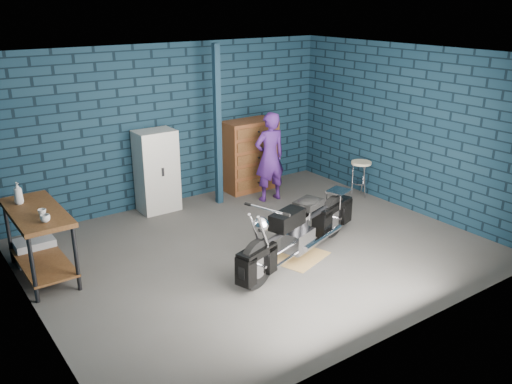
% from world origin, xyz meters
% --- Properties ---
extents(ground, '(6.00, 6.00, 0.00)m').
position_xyz_m(ground, '(0.00, 0.00, 0.00)').
color(ground, '#444240').
rests_on(ground, ground).
extents(room_walls, '(6.02, 5.01, 2.71)m').
position_xyz_m(room_walls, '(0.00, 0.55, 1.90)').
color(room_walls, '#0F2534').
rests_on(room_walls, ground).
extents(support_post, '(0.10, 0.10, 2.70)m').
position_xyz_m(support_post, '(0.55, 1.95, 1.35)').
color(support_post, '#122839').
rests_on(support_post, ground).
extents(workbench, '(0.60, 1.40, 0.91)m').
position_xyz_m(workbench, '(-2.68, 0.99, 0.46)').
color(workbench, brown).
rests_on(workbench, ground).
extents(drip_mat, '(0.89, 0.77, 0.01)m').
position_xyz_m(drip_mat, '(0.34, -0.51, 0.00)').
color(drip_mat, olive).
rests_on(drip_mat, ground).
extents(motorcycle, '(2.31, 1.28, 0.99)m').
position_xyz_m(motorcycle, '(0.34, -0.51, 0.49)').
color(motorcycle, black).
rests_on(motorcycle, ground).
extents(person, '(0.61, 0.44, 1.57)m').
position_xyz_m(person, '(1.35, 1.56, 0.78)').
color(person, '#431D6D').
rests_on(person, ground).
extents(storage_bin, '(0.50, 0.36, 0.31)m').
position_xyz_m(storage_bin, '(-2.66, 1.49, 0.16)').
color(storage_bin, gray).
rests_on(storage_bin, ground).
extents(locker, '(0.64, 0.46, 1.37)m').
position_xyz_m(locker, '(-0.47, 2.23, 0.68)').
color(locker, beige).
rests_on(locker, ground).
extents(tool_chest, '(0.97, 0.54, 1.30)m').
position_xyz_m(tool_chest, '(1.40, 2.23, 0.65)').
color(tool_chest, brown).
rests_on(tool_chest, ground).
extents(shop_stool, '(0.45, 0.45, 0.65)m').
position_xyz_m(shop_stool, '(2.78, 0.76, 0.32)').
color(shop_stool, beige).
rests_on(shop_stool, ground).
extents(cup_a, '(0.14, 0.14, 0.09)m').
position_xyz_m(cup_a, '(-2.68, 0.53, 0.96)').
color(cup_a, beige).
rests_on(cup_a, workbench).
extents(cup_b, '(0.12, 0.12, 0.09)m').
position_xyz_m(cup_b, '(-2.66, 0.72, 0.96)').
color(cup_b, beige).
rests_on(cup_b, workbench).
extents(bottle, '(0.13, 0.13, 0.28)m').
position_xyz_m(bottle, '(-2.79, 1.33, 1.05)').
color(bottle, gray).
rests_on(bottle, workbench).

